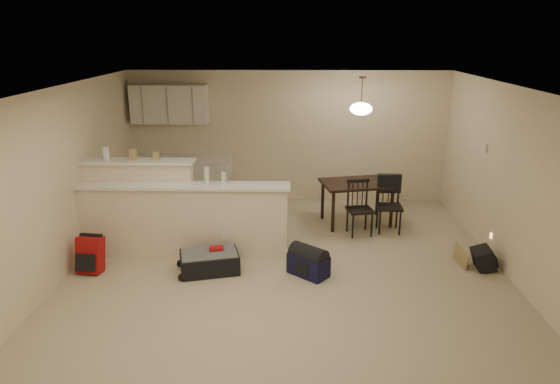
{
  "coord_description": "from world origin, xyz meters",
  "views": [
    {
      "loc": [
        0.05,
        -5.88,
        3.16
      ],
      "look_at": [
        -0.1,
        0.7,
        1.05
      ],
      "focal_mm": 32.0,
      "sensor_mm": 36.0,
      "label": 1
    }
  ],
  "objects_px": {
    "dining_table": "(357,187)",
    "red_backpack": "(90,255)",
    "navy_duffel": "(308,265)",
    "black_daypack": "(483,259)",
    "pendant_lamp": "(361,108)",
    "dining_chair_near": "(360,208)",
    "dining_chair_far": "(389,205)",
    "suitcase": "(209,262)"
  },
  "relations": [
    {
      "from": "dining_table",
      "to": "red_backpack",
      "type": "bearing_deg",
      "value": -165.88
    },
    {
      "from": "navy_duffel",
      "to": "black_daypack",
      "type": "xyz_separation_m",
      "value": [
        2.45,
        0.24,
        0.0
      ]
    },
    {
      "from": "pendant_lamp",
      "to": "navy_duffel",
      "type": "height_order",
      "value": "pendant_lamp"
    },
    {
      "from": "pendant_lamp",
      "to": "dining_chair_near",
      "type": "relative_size",
      "value": 0.69
    },
    {
      "from": "pendant_lamp",
      "to": "navy_duffel",
      "type": "bearing_deg",
      "value": -114.08
    },
    {
      "from": "dining_chair_near",
      "to": "navy_duffel",
      "type": "height_order",
      "value": "dining_chair_near"
    },
    {
      "from": "red_backpack",
      "to": "black_daypack",
      "type": "height_order",
      "value": "red_backpack"
    },
    {
      "from": "dining_table",
      "to": "dining_chair_far",
      "type": "xyz_separation_m",
      "value": [
        0.49,
        -0.38,
        -0.19
      ]
    },
    {
      "from": "suitcase",
      "to": "navy_duffel",
      "type": "height_order",
      "value": "navy_duffel"
    },
    {
      "from": "dining_table",
      "to": "navy_duffel",
      "type": "relative_size",
      "value": 2.45
    },
    {
      "from": "dining_table",
      "to": "red_backpack",
      "type": "height_order",
      "value": "dining_table"
    },
    {
      "from": "dining_table",
      "to": "navy_duffel",
      "type": "xyz_separation_m",
      "value": [
        -0.88,
        -1.97,
        -0.5
      ]
    },
    {
      "from": "dining_chair_far",
      "to": "black_daypack",
      "type": "bearing_deg",
      "value": -49.92
    },
    {
      "from": "dining_chair_far",
      "to": "suitcase",
      "type": "distance_m",
      "value": 3.14
    },
    {
      "from": "dining_chair_far",
      "to": "navy_duffel",
      "type": "relative_size",
      "value": 1.71
    },
    {
      "from": "pendant_lamp",
      "to": "dining_chair_far",
      "type": "height_order",
      "value": "pendant_lamp"
    },
    {
      "from": "dining_chair_near",
      "to": "dining_chair_far",
      "type": "height_order",
      "value": "dining_chair_far"
    },
    {
      "from": "red_backpack",
      "to": "black_daypack",
      "type": "xyz_separation_m",
      "value": [
        5.44,
        0.2,
        -0.1
      ]
    },
    {
      "from": "black_daypack",
      "to": "pendant_lamp",
      "type": "bearing_deg",
      "value": 45.49
    },
    {
      "from": "suitcase",
      "to": "pendant_lamp",
      "type": "bearing_deg",
      "value": 25.63
    },
    {
      "from": "black_daypack",
      "to": "red_backpack",
      "type": "bearing_deg",
      "value": 95.53
    },
    {
      "from": "dining_chair_far",
      "to": "suitcase",
      "type": "xyz_separation_m",
      "value": [
        -2.74,
        -1.51,
        -0.33
      ]
    },
    {
      "from": "dining_table",
      "to": "dining_chair_far",
      "type": "relative_size",
      "value": 1.43
    },
    {
      "from": "red_backpack",
      "to": "navy_duffel",
      "type": "distance_m",
      "value": 3.0
    },
    {
      "from": "dining_chair_far",
      "to": "suitcase",
      "type": "relative_size",
      "value": 1.17
    },
    {
      "from": "dining_chair_near",
      "to": "dining_table",
      "type": "bearing_deg",
      "value": 78.24
    },
    {
      "from": "dining_table",
      "to": "red_backpack",
      "type": "xyz_separation_m",
      "value": [
        -3.88,
        -1.94,
        -0.4
      ]
    },
    {
      "from": "dining_chair_far",
      "to": "red_backpack",
      "type": "relative_size",
      "value": 1.84
    },
    {
      "from": "dining_chair_near",
      "to": "suitcase",
      "type": "relative_size",
      "value": 1.14
    },
    {
      "from": "suitcase",
      "to": "black_daypack",
      "type": "relative_size",
      "value": 2.33
    },
    {
      "from": "dining_chair_far",
      "to": "pendant_lamp",
      "type": "bearing_deg",
      "value": 143.67
    },
    {
      "from": "dining_table",
      "to": "suitcase",
      "type": "relative_size",
      "value": 1.68
    },
    {
      "from": "dining_table",
      "to": "black_daypack",
      "type": "xyz_separation_m",
      "value": [
        1.57,
        -1.73,
        -0.5
      ]
    },
    {
      "from": "red_backpack",
      "to": "black_daypack",
      "type": "relative_size",
      "value": 1.49
    },
    {
      "from": "navy_duffel",
      "to": "black_daypack",
      "type": "relative_size",
      "value": 1.6
    },
    {
      "from": "pendant_lamp",
      "to": "red_backpack",
      "type": "distance_m",
      "value": 4.67
    },
    {
      "from": "dining_table",
      "to": "dining_chair_far",
      "type": "bearing_deg",
      "value": -50.28
    },
    {
      "from": "dining_table",
      "to": "dining_chair_near",
      "type": "height_order",
      "value": "dining_chair_near"
    },
    {
      "from": "dining_chair_near",
      "to": "red_backpack",
      "type": "height_order",
      "value": "dining_chair_near"
    },
    {
      "from": "suitcase",
      "to": "navy_duffel",
      "type": "relative_size",
      "value": 1.46
    },
    {
      "from": "suitcase",
      "to": "navy_duffel",
      "type": "bearing_deg",
      "value": -17.96
    },
    {
      "from": "dining_chair_far",
      "to": "black_daypack",
      "type": "height_order",
      "value": "dining_chair_far"
    }
  ]
}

